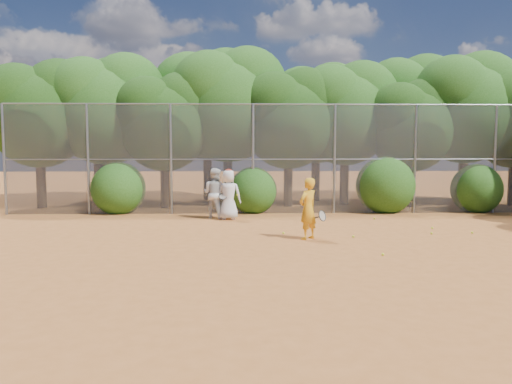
{
  "coord_description": "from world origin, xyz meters",
  "views": [
    {
      "loc": [
        -1.45,
        -12.29,
        2.39
      ],
      "look_at": [
        -1.0,
        2.5,
        1.1
      ],
      "focal_mm": 35.0,
      "sensor_mm": 36.0,
      "label": 1
    }
  ],
  "objects": [
    {
      "name": "ball_5",
      "position": [
        3.06,
        4.27,
        0.03
      ],
      "size": [
        0.07,
        0.07,
        0.07
      ],
      "primitive_type": "sphere",
      "color": "yellow",
      "rests_on": "ground"
    },
    {
      "name": "tree_5",
      "position": [
        3.06,
        9.04,
        4.05
      ],
      "size": [
        4.51,
        3.92,
        6.17
      ],
      "color": "black",
      "rests_on": "ground"
    },
    {
      "name": "ball_1",
      "position": [
        4.25,
        2.25,
        0.03
      ],
      "size": [
        0.07,
        0.07,
        0.07
      ],
      "primitive_type": "sphere",
      "color": "yellow",
      "rests_on": "ground"
    },
    {
      "name": "tree_0",
      "position": [
        -9.44,
        8.04,
        3.93
      ],
      "size": [
        4.38,
        3.81,
        6.0
      ],
      "color": "black",
      "rests_on": "ground"
    },
    {
      "name": "tree_11",
      "position": [
        2.06,
        10.64,
        4.16
      ],
      "size": [
        4.64,
        4.03,
        6.35
      ],
      "color": "black",
      "rests_on": "ground"
    },
    {
      "name": "tree_3",
      "position": [
        -1.94,
        8.84,
        4.4
      ],
      "size": [
        4.89,
        4.26,
        6.7
      ],
      "color": "black",
      "rests_on": "ground"
    },
    {
      "name": "tree_10",
      "position": [
        -2.93,
        11.05,
        4.63
      ],
      "size": [
        5.15,
        4.48,
        7.06
      ],
      "color": "black",
      "rests_on": "ground"
    },
    {
      "name": "bush_3",
      "position": [
        7.5,
        6.3,
        0.95
      ],
      "size": [
        1.9,
        1.9,
        1.9
      ],
      "primitive_type": "sphere",
      "color": "#204F13",
      "rests_on": "ground"
    },
    {
      "name": "bush_0",
      "position": [
        -6.0,
        6.3,
        1.0
      ],
      "size": [
        2.0,
        2.0,
        2.0
      ],
      "primitive_type": "sphere",
      "color": "#204F13",
      "rests_on": "ground"
    },
    {
      "name": "player_teen",
      "position": [
        -1.86,
        4.47,
        0.85
      ],
      "size": [
        0.86,
        0.59,
        1.71
      ],
      "rotation": [
        0.0,
        0.0,
        3.07
      ],
      "color": "silver",
      "rests_on": "ground"
    },
    {
      "name": "ball_2",
      "position": [
        1.72,
        -1.41,
        0.03
      ],
      "size": [
        0.07,
        0.07,
        0.07
      ],
      "primitive_type": "sphere",
      "color": "yellow",
      "rests_on": "ground"
    },
    {
      "name": "player_yellow",
      "position": [
        0.32,
        0.69,
        0.81
      ],
      "size": [
        0.85,
        0.7,
        1.63
      ],
      "rotation": [
        0.0,
        0.0,
        3.9
      ],
      "color": "gold",
      "rests_on": "ground"
    },
    {
      "name": "tree_7",
      "position": [
        8.06,
        8.64,
        4.28
      ],
      "size": [
        4.77,
        4.14,
        6.53
      ],
      "color": "black",
      "rests_on": "ground"
    },
    {
      "name": "tree_4",
      "position": [
        0.55,
        8.24,
        3.76
      ],
      "size": [
        4.19,
        3.64,
        5.73
      ],
      "color": "black",
      "rests_on": "ground"
    },
    {
      "name": "ball_3",
      "position": [
        5.06,
        1.39,
        0.03
      ],
      "size": [
        0.07,
        0.07,
        0.07
      ],
      "primitive_type": "sphere",
      "color": "yellow",
      "rests_on": "ground"
    },
    {
      "name": "ball_0",
      "position": [
        1.57,
        0.87,
        0.03
      ],
      "size": [
        0.07,
        0.07,
        0.07
      ],
      "primitive_type": "sphere",
      "color": "yellow",
      "rests_on": "ground"
    },
    {
      "name": "player_white",
      "position": [
        -2.35,
        4.68,
        0.86
      ],
      "size": [
        1.04,
        0.96,
        1.73
      ],
      "rotation": [
        0.0,
        0.0,
        2.67
      ],
      "color": "silver",
      "rests_on": "ground"
    },
    {
      "name": "ball_6",
      "position": [
        3.88,
        1.32,
        0.03
      ],
      "size": [
        0.07,
        0.07,
        0.07
      ],
      "primitive_type": "sphere",
      "color": "yellow",
      "rests_on": "ground"
    },
    {
      "name": "tree_9",
      "position": [
        -7.94,
        10.84,
        4.34
      ],
      "size": [
        4.83,
        4.2,
        6.62
      ],
      "color": "black",
      "rests_on": "ground"
    },
    {
      "name": "tree_2",
      "position": [
        -4.45,
        7.83,
        3.58
      ],
      "size": [
        3.99,
        3.47,
        5.47
      ],
      "color": "black",
      "rests_on": "ground"
    },
    {
      "name": "tree_6",
      "position": [
        5.55,
        8.03,
        3.47
      ],
      "size": [
        3.86,
        3.36,
        5.29
      ],
      "color": "black",
      "rests_on": "ground"
    },
    {
      "name": "tree_12",
      "position": [
        6.56,
        11.24,
        4.51
      ],
      "size": [
        5.02,
        4.37,
        6.88
      ],
      "color": "black",
      "rests_on": "ground"
    },
    {
      "name": "tree_1",
      "position": [
        -6.94,
        8.54,
        4.16
      ],
      "size": [
        4.64,
        4.03,
        6.35
      ],
      "color": "black",
      "rests_on": "ground"
    },
    {
      "name": "bush_2",
      "position": [
        4.0,
        6.3,
        1.1
      ],
      "size": [
        2.2,
        2.2,
        2.2
      ],
      "primitive_type": "sphere",
      "color": "#204F13",
      "rests_on": "ground"
    },
    {
      "name": "fence_back",
      "position": [
        -0.12,
        6.0,
        2.05
      ],
      "size": [
        20.05,
        0.09,
        4.03
      ],
      "color": "gray",
      "rests_on": "ground"
    },
    {
      "name": "bush_1",
      "position": [
        -1.0,
        6.3,
        0.9
      ],
      "size": [
        1.8,
        1.8,
        1.8
      ],
      "primitive_type": "sphere",
      "color": "#204F13",
      "rests_on": "ground"
    },
    {
      "name": "ground",
      "position": [
        0.0,
        0.0,
        0.0
      ],
      "size": [
        80.0,
        80.0,
        0.0
      ],
      "primitive_type": "plane",
      "color": "#AA5D26",
      "rests_on": "ground"
    },
    {
      "name": "ball_4",
      "position": [
        -0.26,
        1.49,
        0.03
      ],
      "size": [
        0.07,
        0.07,
        0.07
      ],
      "primitive_type": "sphere",
      "color": "yellow",
      "rests_on": "ground"
    }
  ]
}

